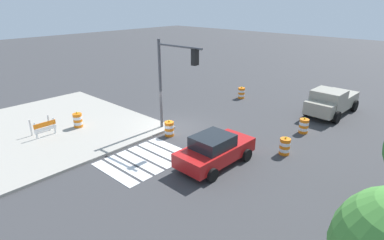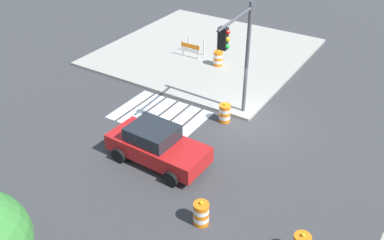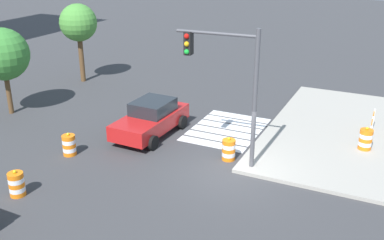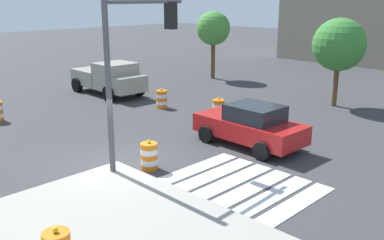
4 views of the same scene
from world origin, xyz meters
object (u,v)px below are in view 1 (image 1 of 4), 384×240
construction_barricade (44,126)px  sports_car (215,150)px  pickup_truck (331,102)px  traffic_light_pole (174,71)px  traffic_barrel_crosswalk_end (169,129)px  traffic_barrel_on_sidewalk (78,120)px  traffic_barrel_near_corner (304,126)px  traffic_barrel_median_far (285,146)px  traffic_barrel_median_near (241,93)px

construction_barricade → sports_car: bearing=114.3°
pickup_truck → traffic_light_pole: bearing=-30.4°
traffic_barrel_crosswalk_end → traffic_barrel_on_sidewalk: traffic_barrel_on_sidewalk is taller
sports_car → traffic_barrel_near_corner: 7.05m
pickup_truck → traffic_barrel_on_sidewalk: pickup_truck is taller
sports_car → traffic_barrel_crosswalk_end: sports_car is taller
traffic_barrel_median_far → construction_barricade: construction_barricade is taller
pickup_truck → sports_car: bearing=-7.8°
traffic_barrel_crosswalk_end → traffic_barrel_median_far: 6.78m
traffic_barrel_near_corner → traffic_light_pole: (5.45, -5.84, 3.46)m
sports_car → traffic_barrel_median_near: size_ratio=4.27×
traffic_barrel_median_far → traffic_barrel_on_sidewalk: (5.69, -11.36, 0.15)m
traffic_light_pole → traffic_barrel_near_corner: bearing=133.0°
pickup_truck → traffic_barrel_median_near: (0.94, -6.94, -0.52)m
traffic_light_pole → traffic_barrel_crosswalk_end: bearing=1.5°
traffic_barrel_median_near → traffic_light_pole: size_ratio=0.19×
sports_car → traffic_light_pole: (-1.41, -4.26, 3.10)m
traffic_barrel_on_sidewalk → pickup_truck: bearing=141.4°
pickup_truck → traffic_barrel_median_near: size_ratio=5.11×
traffic_barrel_on_sidewalk → construction_barricade: bearing=-6.8°
traffic_barrel_crosswalk_end → traffic_barrel_median_near: same height
sports_car → traffic_barrel_median_near: bearing=-152.5°
traffic_barrel_on_sidewalk → traffic_light_pole: traffic_light_pole is taller
traffic_barrel_near_corner → traffic_barrel_median_far: (3.45, 0.48, 0.00)m
traffic_barrel_median_far → traffic_barrel_median_near: bearing=-133.0°
pickup_truck → traffic_barrel_near_corner: pickup_truck is taller
sports_car → traffic_barrel_crosswalk_end: bearing=-102.1°
sports_car → construction_barricade: (4.31, -9.54, -0.09)m
traffic_barrel_on_sidewalk → construction_barricade: (2.03, -0.24, 0.12)m
traffic_barrel_on_sidewalk → traffic_light_pole: 7.07m
traffic_barrel_crosswalk_end → traffic_barrel_median_far: (-2.50, 6.30, 0.00)m
traffic_barrel_crosswalk_end → traffic_light_pole: 3.49m
traffic_light_pole → construction_barricade: bearing=-42.7°
traffic_barrel_near_corner → traffic_barrel_median_near: (-3.49, -6.98, 0.00)m
traffic_barrel_median_far → construction_barricade: 13.93m
sports_car → traffic_light_pole: traffic_light_pole is taller
traffic_barrel_median_near → construction_barricade: size_ratio=0.78×
traffic_barrel_near_corner → traffic_barrel_median_near: size_ratio=1.00×
traffic_barrel_near_corner → traffic_barrel_on_sidewalk: bearing=-49.9°
pickup_truck → traffic_light_pole: 11.82m
sports_car → pickup_truck: 11.39m
traffic_barrel_on_sidewalk → traffic_light_pole: (-3.70, 5.04, 3.31)m
traffic_light_pole → traffic_barrel_median_near: bearing=-172.7°
traffic_barrel_crosswalk_end → traffic_barrel_on_sidewalk: bearing=-57.7°
sports_car → traffic_barrel_median_near: (-10.35, -5.40, -0.36)m
traffic_barrel_median_far → construction_barricade: bearing=-56.3°
traffic_barrel_crosswalk_end → construction_barricade: construction_barricade is taller
traffic_barrel_near_corner → traffic_barrel_crosswalk_end: bearing=-44.4°
sports_car → traffic_barrel_near_corner: size_ratio=4.27×
sports_car → traffic_barrel_on_sidewalk: size_ratio=4.27×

